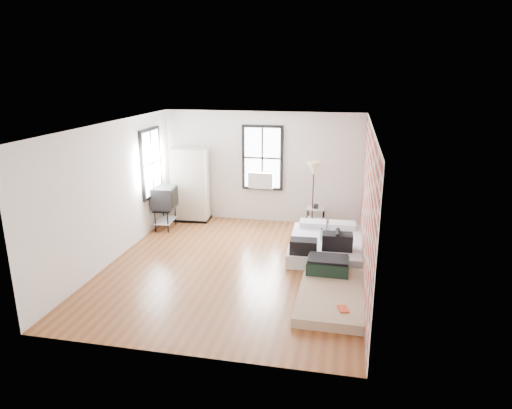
% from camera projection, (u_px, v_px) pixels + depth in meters
% --- Properties ---
extents(ground, '(6.00, 6.00, 0.00)m').
position_uv_depth(ground, '(234.00, 266.00, 9.09)').
color(ground, brown).
rests_on(ground, ground).
extents(room_shell, '(5.02, 6.02, 2.80)m').
position_uv_depth(room_shell, '(249.00, 178.00, 8.89)').
color(room_shell, silver).
rests_on(room_shell, ground).
extents(mattress_main, '(1.61, 2.14, 0.67)m').
position_uv_depth(mattress_main, '(326.00, 244.00, 9.76)').
color(mattress_main, silver).
rests_on(mattress_main, ground).
extents(mattress_bare, '(1.11, 2.08, 0.45)m').
position_uv_depth(mattress_bare, '(330.00, 288.00, 7.92)').
color(mattress_bare, tan).
rests_on(mattress_bare, ground).
extents(wardrobe, '(0.98, 0.60, 1.88)m').
position_uv_depth(wardrobe, '(190.00, 185.00, 11.66)').
color(wardrobe, black).
rests_on(wardrobe, ground).
extents(side_table, '(0.45, 0.37, 0.58)m').
position_uv_depth(side_table, '(316.00, 212.00, 11.27)').
color(side_table, black).
rests_on(side_table, ground).
extents(floor_lamp, '(0.36, 0.36, 1.66)m').
position_uv_depth(floor_lamp, '(314.00, 172.00, 10.92)').
color(floor_lamp, '#311B10').
rests_on(floor_lamp, ground).
extents(tv_stand, '(0.57, 0.78, 1.05)m').
position_uv_depth(tv_stand, '(165.00, 199.00, 11.08)').
color(tv_stand, black).
rests_on(tv_stand, ground).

